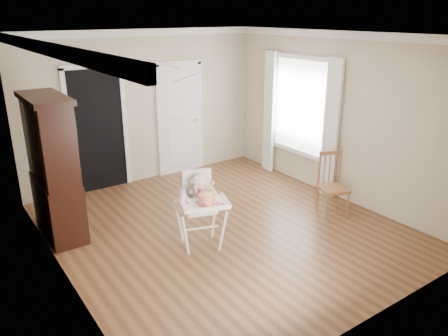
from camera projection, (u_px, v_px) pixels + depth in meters
floor at (224, 227)px, 6.37m from camera, size 5.00×5.00×0.00m
ceiling at (224, 34)px, 5.46m from camera, size 5.00×5.00×0.00m
wall_back at (145, 107)px, 7.85m from camera, size 4.50×0.00×4.50m
wall_left at (53, 171)px, 4.71m from camera, size 0.00×5.00×5.00m
wall_right at (337, 117)px, 7.13m from camera, size 0.00×5.00×5.00m
crown_molding at (224, 39)px, 5.48m from camera, size 4.50×5.00×0.12m
doorway at (98, 128)px, 7.43m from camera, size 1.06×0.05×2.22m
closet_door at (180, 120)px, 8.32m from camera, size 0.96×0.09×2.13m
window_right at (299, 113)px, 7.73m from camera, size 0.13×1.84×2.30m
high_chair at (200, 201)px, 5.66m from camera, size 0.80×0.89×1.05m
baby at (200, 191)px, 5.63m from camera, size 0.28×0.27×0.44m
cake at (208, 199)px, 5.36m from camera, size 0.29×0.29×0.13m
sippy_cup at (183, 196)px, 5.42m from camera, size 0.08×0.08×0.20m
china_cabinet at (54, 168)px, 5.88m from camera, size 0.52×1.17×1.97m
dining_chair at (333, 186)px, 6.66m from camera, size 0.52×0.52×0.98m
streamer at (165, 64)px, 6.56m from camera, size 0.33×0.40×0.15m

